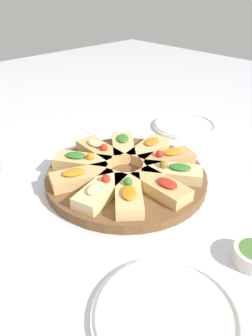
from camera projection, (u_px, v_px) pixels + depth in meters
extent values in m
plane|color=silver|center=(126.00, 181.00, 0.86)|extent=(3.00, 3.00, 0.00)
cylinder|color=brown|center=(126.00, 177.00, 0.85)|extent=(0.41, 0.41, 0.03)
cube|color=#E5C689|center=(172.00, 173.00, 0.82)|extent=(0.13, 0.16, 0.03)
ellipsoid|color=#2D7A28|center=(180.00, 167.00, 0.81)|extent=(0.06, 0.06, 0.01)
sphere|color=olive|center=(164.00, 165.00, 0.81)|extent=(0.02, 0.02, 0.02)
cube|color=tan|center=(166.00, 159.00, 0.88)|extent=(0.16, 0.11, 0.03)
ellipsoid|color=orange|center=(173.00, 152.00, 0.87)|extent=(0.06, 0.05, 0.01)
sphere|color=red|center=(159.00, 154.00, 0.86)|extent=(0.02, 0.02, 0.02)
cube|color=#DBB775|center=(148.00, 150.00, 0.92)|extent=(0.16, 0.09, 0.03)
ellipsoid|color=orange|center=(152.00, 141.00, 0.93)|extent=(0.06, 0.05, 0.01)
cube|color=#DBB775|center=(123.00, 147.00, 0.94)|extent=(0.14, 0.15, 0.03)
ellipsoid|color=#2D7A28|center=(123.00, 138.00, 0.95)|extent=(0.06, 0.06, 0.01)
cube|color=tan|center=(99.00, 151.00, 0.92)|extent=(0.07, 0.15, 0.03)
ellipsoid|color=beige|center=(95.00, 143.00, 0.92)|extent=(0.04, 0.06, 0.01)
sphere|color=red|center=(104.00, 148.00, 0.89)|extent=(0.02, 0.02, 0.02)
cube|color=#DBB775|center=(83.00, 162.00, 0.86)|extent=(0.13, 0.16, 0.03)
ellipsoid|color=#2D7A28|center=(76.00, 155.00, 0.86)|extent=(0.06, 0.06, 0.01)
sphere|color=orange|center=(90.00, 157.00, 0.85)|extent=(0.02, 0.02, 0.02)
cube|color=tan|center=(82.00, 177.00, 0.80)|extent=(0.16, 0.11, 0.03)
ellipsoid|color=orange|center=(73.00, 172.00, 0.79)|extent=(0.06, 0.05, 0.01)
cube|color=#E5C689|center=(101.00, 191.00, 0.75)|extent=(0.16, 0.10, 0.03)
ellipsoid|color=beige|center=(96.00, 188.00, 0.73)|extent=(0.06, 0.05, 0.01)
sphere|color=red|center=(106.00, 179.00, 0.76)|extent=(0.02, 0.02, 0.02)
cube|color=#DBB775|center=(128.00, 195.00, 0.74)|extent=(0.14, 0.15, 0.03)
ellipsoid|color=orange|center=(129.00, 193.00, 0.71)|extent=(0.06, 0.06, 0.01)
sphere|color=#2D7A28|center=(128.00, 182.00, 0.75)|extent=(0.02, 0.02, 0.02)
cube|color=tan|center=(159.00, 187.00, 0.76)|extent=(0.07, 0.15, 0.03)
ellipsoid|color=red|center=(166.00, 184.00, 0.74)|extent=(0.04, 0.06, 0.01)
cylinder|color=white|center=(185.00, 126.00, 1.15)|extent=(0.22, 0.22, 0.01)
torus|color=white|center=(185.00, 124.00, 1.15)|extent=(0.21, 0.21, 0.01)
cylinder|color=white|center=(167.00, 317.00, 0.52)|extent=(0.24, 0.24, 0.01)
torus|color=white|center=(167.00, 314.00, 0.51)|extent=(0.23, 0.23, 0.01)
cylinder|color=silver|center=(4.00, 153.00, 0.90)|extent=(0.06, 0.06, 0.09)
cube|color=white|center=(100.00, 128.00, 1.15)|extent=(0.11, 0.10, 0.00)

